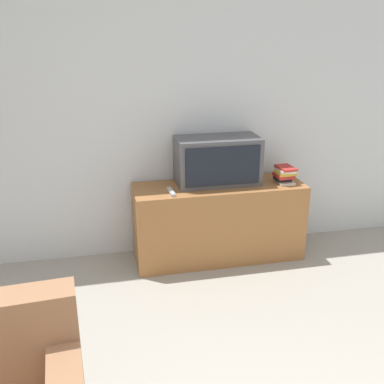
{
  "coord_description": "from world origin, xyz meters",
  "views": [
    {
      "loc": [
        -0.17,
        -0.85,
        1.99
      ],
      "look_at": [
        0.51,
        2.23,
        0.84
      ],
      "focal_mm": 42.0,
      "sensor_mm": 36.0,
      "label": 1
    }
  ],
  "objects": [
    {
      "name": "wall_back",
      "position": [
        0.0,
        3.03,
        1.3
      ],
      "size": [
        9.0,
        0.06,
        2.6
      ],
      "color": "silver",
      "rests_on": "ground_plane"
    },
    {
      "name": "book_stack",
      "position": [
        1.45,
        2.69,
        0.77
      ],
      "size": [
        0.17,
        0.24,
        0.15
      ],
      "color": "silver",
      "rests_on": "tv_stand"
    },
    {
      "name": "television",
      "position": [
        0.86,
        2.8,
        0.9
      ],
      "size": [
        0.73,
        0.36,
        0.41
      ],
      "color": "#4C4C51",
      "rests_on": "tv_stand"
    },
    {
      "name": "tv_stand",
      "position": [
        0.87,
        2.74,
        0.35
      ],
      "size": [
        1.51,
        0.49,
        0.7
      ],
      "color": "#9E6638",
      "rests_on": "ground_plane"
    },
    {
      "name": "remote_on_stand",
      "position": [
        0.42,
        2.63,
        0.71
      ],
      "size": [
        0.04,
        0.19,
        0.02
      ],
      "rotation": [
        0.0,
        0.0,
        0.04
      ],
      "color": "#B7B7B7",
      "rests_on": "tv_stand"
    }
  ]
}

